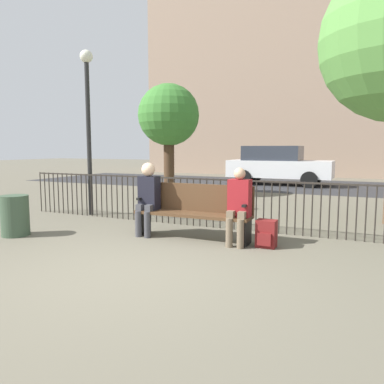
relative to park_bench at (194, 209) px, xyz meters
The scene contains 12 objects.
ground_plane 1.99m from the park_bench, 90.00° to the right, with size 80.00×80.00×0.00m, color #605B4C.
park_bench is the anchor object (origin of this frame).
seated_person_0 0.87m from the park_bench, behind, with size 0.34×0.39×1.27m.
seated_person_1 0.85m from the park_bench, ahead, with size 0.34×0.39×1.22m.
backpack 1.29m from the park_bench, ahead, with size 0.30×0.28×0.42m.
fence_railing 0.94m from the park_bench, 90.99° to the left, with size 9.01×0.03×0.95m.
tree_0 6.15m from the park_bench, 122.39° to the left, with size 1.94×1.94×3.54m.
lamp_post 3.81m from the park_bench, 160.74° to the left, with size 0.28×0.28×3.67m.
street_surface 10.09m from the park_bench, 90.00° to the left, with size 24.00×6.00×0.01m.
parked_car_0 10.08m from the park_bench, 94.08° to the left, with size 4.20×1.94×1.62m.
building_facade 20.05m from the park_bench, 90.00° to the left, with size 20.00×6.00×18.37m.
trash_bin 3.14m from the park_bench, 158.85° to the right, with size 0.47×0.47×0.71m.
Camera 1 is at (2.58, -3.75, 1.52)m, focal length 35.00 mm.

